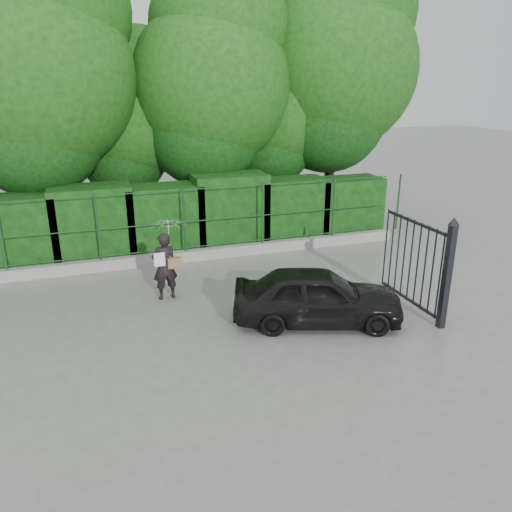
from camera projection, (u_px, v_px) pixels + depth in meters
name	position (u px, v px, depth m)	size (l,w,h in m)	color
ground	(211.00, 335.00, 10.05)	(80.00, 80.00, 0.00)	gray
kerb	(172.00, 258.00, 14.01)	(14.00, 0.25, 0.30)	#9E9E99
fence	(178.00, 221.00, 13.73)	(14.13, 0.06, 1.80)	#18411F
hedge	(159.00, 219.00, 14.56)	(14.20, 1.20, 2.29)	black
trees	(182.00, 88.00, 15.77)	(17.10, 6.15, 8.08)	black
gate	(432.00, 266.00, 10.41)	(0.22, 2.33, 2.36)	black
woman	(167.00, 248.00, 11.41)	(0.89, 0.87, 1.89)	black
car	(318.00, 296.00, 10.40)	(1.41, 3.52, 1.20)	black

